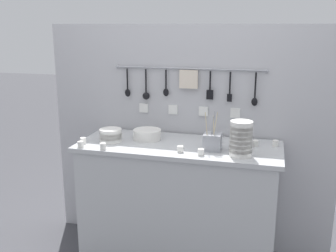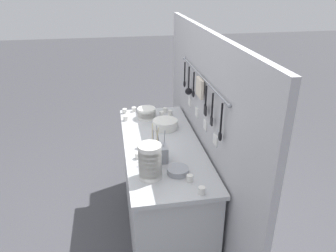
{
  "view_description": "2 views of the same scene",
  "coord_description": "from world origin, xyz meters",
  "px_view_note": "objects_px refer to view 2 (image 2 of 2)",
  "views": [
    {
      "loc": [
        0.61,
        -2.56,
        1.73
      ],
      "look_at": [
        -0.07,
        -0.03,
        1.05
      ],
      "focal_mm": 42.0,
      "sensor_mm": 36.0,
      "label": 1
    },
    {
      "loc": [
        2.14,
        -0.33,
        2.07
      ],
      "look_at": [
        0.04,
        0.04,
        1.07
      ],
      "focal_mm": 35.0,
      "sensor_mm": 36.0,
      "label": 2
    }
  ],
  "objects_px": {
    "plate_stack": "(165,124)",
    "cup_front_right": "(162,114)",
    "cup_by_caddy": "(165,110)",
    "cup_beside_plates": "(140,146)",
    "cup_front_left": "(190,178)",
    "cup_back_left": "(170,113)",
    "cup_mid_row": "(138,156)",
    "steel_mixing_bowl": "(178,171)",
    "cup_centre": "(202,190)",
    "bowl_stack_back_corner": "(150,162)",
    "cutlery_caddy": "(158,153)",
    "bowl_stack_wide_centre": "(147,113)",
    "cup_back_right": "(125,111)",
    "cup_edge_far": "(126,118)",
    "cup_edge_near": "(134,109)"
  },
  "relations": [
    {
      "from": "cup_by_caddy",
      "to": "cup_centre",
      "type": "height_order",
      "value": "same"
    },
    {
      "from": "steel_mixing_bowl",
      "to": "cup_mid_row",
      "type": "height_order",
      "value": "cup_mid_row"
    },
    {
      "from": "bowl_stack_wide_centre",
      "to": "cup_back_right",
      "type": "xyz_separation_m",
      "value": [
        -0.14,
        -0.18,
        -0.03
      ]
    },
    {
      "from": "cup_by_caddy",
      "to": "cup_back_left",
      "type": "bearing_deg",
      "value": 26.01
    },
    {
      "from": "cup_front_left",
      "to": "cup_by_caddy",
      "type": "relative_size",
      "value": 1.0
    },
    {
      "from": "cup_front_right",
      "to": "cup_centre",
      "type": "xyz_separation_m",
      "value": [
        1.16,
        0.05,
        0.0
      ]
    },
    {
      "from": "cup_front_left",
      "to": "cup_front_right",
      "type": "bearing_deg",
      "value": -179.43
    },
    {
      "from": "cup_back_left",
      "to": "cup_mid_row",
      "type": "relative_size",
      "value": 1.0
    },
    {
      "from": "cup_front_left",
      "to": "plate_stack",
      "type": "bearing_deg",
      "value": -178.5
    },
    {
      "from": "cup_back_right",
      "to": "cup_by_caddy",
      "type": "bearing_deg",
      "value": 83.43
    },
    {
      "from": "bowl_stack_wide_centre",
      "to": "cup_beside_plates",
      "type": "bearing_deg",
      "value": -11.64
    },
    {
      "from": "steel_mixing_bowl",
      "to": "cup_beside_plates",
      "type": "xyz_separation_m",
      "value": [
        -0.37,
        -0.2,
        0.0
      ]
    },
    {
      "from": "steel_mixing_bowl",
      "to": "cup_beside_plates",
      "type": "relative_size",
      "value": 3.27
    },
    {
      "from": "cup_front_left",
      "to": "cup_mid_row",
      "type": "bearing_deg",
      "value": -139.08
    },
    {
      "from": "plate_stack",
      "to": "cup_front_right",
      "type": "relative_size",
      "value": 4.77
    },
    {
      "from": "cup_back_right",
      "to": "cup_beside_plates",
      "type": "bearing_deg",
      "value": 6.1
    },
    {
      "from": "cup_centre",
      "to": "plate_stack",
      "type": "bearing_deg",
      "value": -176.25
    },
    {
      "from": "cup_front_right",
      "to": "cup_centre",
      "type": "height_order",
      "value": "same"
    },
    {
      "from": "cup_by_caddy",
      "to": "cup_front_left",
      "type": "bearing_deg",
      "value": -1.83
    },
    {
      "from": "cup_beside_plates",
      "to": "cup_centre",
      "type": "distance_m",
      "value": 0.67
    },
    {
      "from": "steel_mixing_bowl",
      "to": "cup_edge_far",
      "type": "relative_size",
      "value": 3.27
    },
    {
      "from": "cup_back_left",
      "to": "plate_stack",
      "type": "bearing_deg",
      "value": -18.6
    },
    {
      "from": "steel_mixing_bowl",
      "to": "cup_edge_far",
      "type": "distance_m",
      "value": 0.93
    },
    {
      "from": "cup_by_caddy",
      "to": "cup_front_right",
      "type": "relative_size",
      "value": 1.0
    },
    {
      "from": "cup_by_caddy",
      "to": "cup_beside_plates",
      "type": "xyz_separation_m",
      "value": [
        0.64,
        -0.29,
        0.0
      ]
    },
    {
      "from": "cup_back_left",
      "to": "cup_mid_row",
      "type": "bearing_deg",
      "value": -26.41
    },
    {
      "from": "cutlery_caddy",
      "to": "cup_front_left",
      "type": "xyz_separation_m",
      "value": [
        0.28,
        0.15,
        -0.04
      ]
    },
    {
      "from": "bowl_stack_wide_centre",
      "to": "cup_by_caddy",
      "type": "bearing_deg",
      "value": 119.2
    },
    {
      "from": "cup_front_left",
      "to": "cup_back_right",
      "type": "relative_size",
      "value": 1.0
    },
    {
      "from": "cup_edge_near",
      "to": "cup_front_right",
      "type": "bearing_deg",
      "value": 57.94
    },
    {
      "from": "cup_front_left",
      "to": "cup_mid_row",
      "type": "height_order",
      "value": "same"
    },
    {
      "from": "bowl_stack_back_corner",
      "to": "cup_back_right",
      "type": "relative_size",
      "value": 5.34
    },
    {
      "from": "steel_mixing_bowl",
      "to": "cup_edge_near",
      "type": "bearing_deg",
      "value": -169.93
    },
    {
      "from": "cup_edge_far",
      "to": "cup_by_caddy",
      "type": "relative_size",
      "value": 1.0
    },
    {
      "from": "cup_front_left",
      "to": "cup_by_caddy",
      "type": "bearing_deg",
      "value": 178.17
    },
    {
      "from": "bowl_stack_wide_centre",
      "to": "cup_mid_row",
      "type": "distance_m",
      "value": 0.69
    },
    {
      "from": "bowl_stack_back_corner",
      "to": "bowl_stack_wide_centre",
      "type": "xyz_separation_m",
      "value": [
        -0.92,
        0.08,
        -0.07
      ]
    },
    {
      "from": "cup_back_right",
      "to": "cutlery_caddy",
      "type": "bearing_deg",
      "value": 11.56
    },
    {
      "from": "bowl_stack_back_corner",
      "to": "cup_centre",
      "type": "height_order",
      "value": "bowl_stack_back_corner"
    },
    {
      "from": "cup_edge_far",
      "to": "cup_centre",
      "type": "relative_size",
      "value": 1.0
    },
    {
      "from": "bowl_stack_back_corner",
      "to": "cup_centre",
      "type": "bearing_deg",
      "value": 51.31
    },
    {
      "from": "cup_beside_plates",
      "to": "cup_front_left",
      "type": "bearing_deg",
      "value": 28.71
    },
    {
      "from": "cup_back_right",
      "to": "cup_centre",
      "type": "bearing_deg",
      "value": 16.05
    },
    {
      "from": "cup_front_right",
      "to": "cup_beside_plates",
      "type": "xyz_separation_m",
      "value": [
        0.56,
        -0.25,
        0.0
      ]
    },
    {
      "from": "cup_by_caddy",
      "to": "cup_back_right",
      "type": "height_order",
      "value": "same"
    },
    {
      "from": "cup_front_right",
      "to": "cup_beside_plates",
      "type": "relative_size",
      "value": 1.0
    },
    {
      "from": "steel_mixing_bowl",
      "to": "cup_back_left",
      "type": "distance_m",
      "value": 0.95
    },
    {
      "from": "steel_mixing_bowl",
      "to": "cup_front_left",
      "type": "height_order",
      "value": "cup_front_left"
    },
    {
      "from": "cup_centre",
      "to": "cup_beside_plates",
      "type": "bearing_deg",
      "value": -153.79
    },
    {
      "from": "plate_stack",
      "to": "cup_back_right",
      "type": "distance_m",
      "value": 0.49
    }
  ]
}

